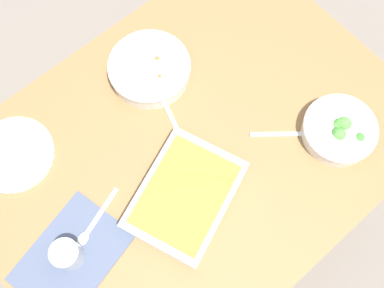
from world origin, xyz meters
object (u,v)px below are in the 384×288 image
stew_bowl (150,69)px  spoon_by_broccoli (291,134)px  side_plate (14,154)px  spoon_by_stew (169,112)px  spoon_spare (92,225)px  drink_cup (68,255)px  baking_dish (185,196)px  broccoli_bowl (339,130)px

stew_bowl → spoon_by_broccoli: (-0.18, 0.40, -0.03)m
side_plate → spoon_by_broccoli: side_plate is taller
spoon_by_stew → spoon_spare: size_ratio=1.01×
side_plate → spoon_by_stew: size_ratio=1.27×
stew_bowl → drink_cup: drink_cup is taller
baking_dish → spoon_by_broccoli: (-0.34, 0.05, -0.03)m
drink_cup → spoon_spare: drink_cup is taller
broccoli_bowl → baking_dish: size_ratio=0.57×
spoon_by_stew → spoon_by_broccoli: bearing=128.3°
spoon_by_broccoli → drink_cup: bearing=-10.9°
stew_bowl → spoon_by_broccoli: stew_bowl is taller
drink_cup → side_plate: 0.33m
spoon_by_broccoli → broccoli_bowl: bearing=139.9°
broccoli_bowl → stew_bowl: bearing=-60.6°
spoon_spare → stew_bowl: bearing=-147.8°
spoon_by_broccoli → spoon_by_stew: bearing=-51.7°
broccoli_bowl → baking_dish: (0.44, -0.13, 0.00)m
broccoli_bowl → spoon_by_broccoli: 0.13m
stew_bowl → side_plate: bearing=-6.2°
side_plate → spoon_by_stew: bearing=155.9°
drink_cup → spoon_by_stew: drink_cup is taller
broccoli_bowl → drink_cup: (0.75, -0.21, 0.01)m
baking_dish → side_plate: baking_dish is taller
broccoli_bowl → drink_cup: drink_cup is taller
stew_bowl → baking_dish: (0.17, 0.35, 0.00)m
spoon_by_stew → baking_dish: bearing=60.1°
broccoli_bowl → spoon_by_stew: 0.47m
drink_cup → spoon_by_stew: size_ratio=0.49×
baking_dish → spoon_by_broccoli: size_ratio=2.46×
broccoli_bowl → spoon_spare: broccoli_bowl is taller
stew_bowl → broccoli_bowl: (-0.27, 0.49, -0.00)m
stew_bowl → spoon_spare: bearing=32.2°
stew_bowl → spoon_by_broccoli: 0.44m
drink_cup → spoon_spare: bearing=-161.3°
stew_bowl → drink_cup: bearing=29.9°
drink_cup → spoon_by_broccoli: 0.67m
spoon_spare → side_plate: bearing=-81.0°
broccoli_bowl → drink_cup: size_ratio=2.40×
side_plate → spoon_by_stew: (-0.40, 0.18, -0.00)m
spoon_spare → baking_dish: bearing=155.2°
baking_dish → spoon_by_stew: bearing=-119.9°
broccoli_bowl → spoon_spare: size_ratio=1.19×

